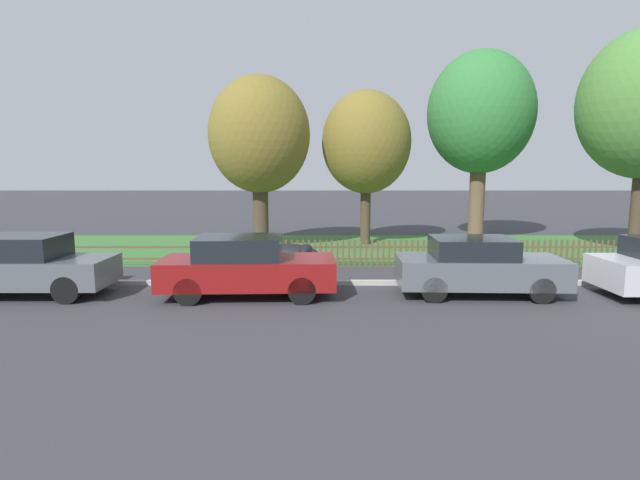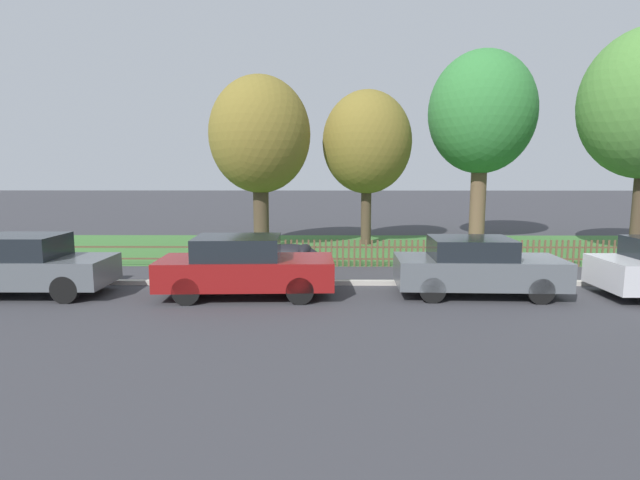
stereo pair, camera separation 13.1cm
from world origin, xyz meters
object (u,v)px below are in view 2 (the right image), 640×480
object	(u,v)px
parked_car_black_saloon	(245,266)
parked_car_silver_hatchback	(30,265)
parked_car_navy_estate	(477,266)
tree_behind_motorcycle	(367,143)
tree_nearest_kerb	(260,136)
tree_mid_park	(482,114)
covered_motorcycle	(292,258)

from	to	relation	value
parked_car_black_saloon	parked_car_silver_hatchback	bearing A→B (deg)	177.08
parked_car_navy_estate	parked_car_silver_hatchback	bearing A→B (deg)	-177.61
tree_behind_motorcycle	tree_nearest_kerb	bearing A→B (deg)	-162.84
parked_car_navy_estate	tree_mid_park	world-z (taller)	tree_mid_park
parked_car_navy_estate	parked_car_black_saloon	bearing A→B (deg)	-176.48
parked_car_black_saloon	tree_nearest_kerb	size ratio (longest dim) A/B	0.64
tree_nearest_kerb	tree_behind_motorcycle	xyz separation A→B (m)	(4.16, 1.29, -0.19)
parked_car_navy_estate	covered_motorcycle	world-z (taller)	parked_car_navy_estate
parked_car_navy_estate	tree_behind_motorcycle	distance (m)	9.35
parked_car_navy_estate	covered_motorcycle	size ratio (longest dim) A/B	2.18
parked_car_silver_hatchback	tree_behind_motorcycle	size ratio (longest dim) A/B	0.61
covered_motorcycle	tree_nearest_kerb	bearing A→B (deg)	111.36
parked_car_black_saloon	parked_car_navy_estate	distance (m)	5.66
tree_behind_motorcycle	covered_motorcycle	bearing A→B (deg)	-111.23
tree_behind_motorcycle	parked_car_silver_hatchback	bearing A→B (deg)	-136.32
parked_car_navy_estate	tree_nearest_kerb	distance (m)	10.13
parked_car_black_saloon	parked_car_navy_estate	size ratio (longest dim) A/B	1.05
parked_car_silver_hatchback	tree_nearest_kerb	bearing A→B (deg)	56.61
tree_nearest_kerb	tree_behind_motorcycle	world-z (taller)	tree_nearest_kerb
tree_nearest_kerb	parked_car_navy_estate	bearing A→B (deg)	-49.39
parked_car_navy_estate	tree_nearest_kerb	xyz separation A→B (m)	(-6.16, 7.19, 3.61)
parked_car_navy_estate	covered_motorcycle	distance (m)	4.93
parked_car_black_saloon	covered_motorcycle	size ratio (longest dim) A/B	2.29
parked_car_black_saloon	tree_behind_motorcycle	bearing A→B (deg)	64.90
tree_nearest_kerb	tree_mid_park	distance (m)	9.25
tree_nearest_kerb	tree_behind_motorcycle	bearing A→B (deg)	17.16
parked_car_silver_hatchback	tree_mid_park	world-z (taller)	tree_mid_park
parked_car_black_saloon	tree_nearest_kerb	bearing A→B (deg)	91.82
tree_nearest_kerb	tree_mid_park	bearing A→B (deg)	12.83
parked_car_silver_hatchback	tree_behind_motorcycle	bearing A→B (deg)	43.68
parked_car_black_saloon	parked_car_navy_estate	xyz separation A→B (m)	(5.66, 0.15, -0.02)
parked_car_silver_hatchback	tree_mid_park	xyz separation A→B (m)	(13.75, 9.30, 4.61)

